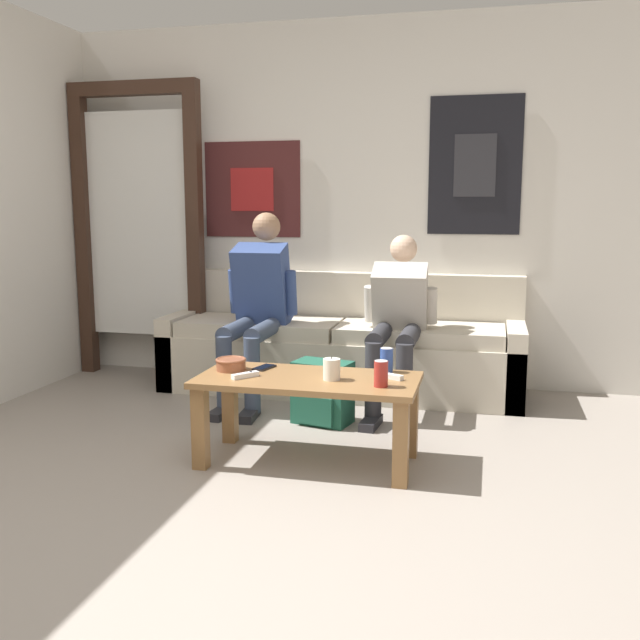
{
  "coord_description": "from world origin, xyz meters",
  "views": [
    {
      "loc": [
        1.17,
        -2.22,
        1.28
      ],
      "look_at": [
        0.25,
        1.61,
        0.64
      ],
      "focal_mm": 40.0,
      "sensor_mm": 36.0,
      "label": 1
    }
  ],
  "objects": [
    {
      "name": "ground_plane",
      "position": [
        0.0,
        0.0,
        0.0
      ],
      "size": [
        18.0,
        18.0,
        0.0
      ],
      "primitive_type": "plane",
      "color": "gray"
    },
    {
      "name": "wall_back",
      "position": [
        0.0,
        2.84,
        1.28
      ],
      "size": [
        10.0,
        0.07,
        2.55
      ],
      "color": "silver",
      "rests_on": "ground_plane"
    },
    {
      "name": "door_frame",
      "position": [
        -1.38,
        2.63,
        1.2
      ],
      "size": [
        1.0,
        0.1,
        2.15
      ],
      "color": "#382319",
      "rests_on": "ground_plane"
    },
    {
      "name": "couch",
      "position": [
        0.19,
        2.5,
        0.28
      ],
      "size": [
        2.44,
        0.68,
        0.8
      ],
      "color": "beige",
      "rests_on": "ground_plane"
    },
    {
      "name": "coffee_table",
      "position": [
        0.31,
        1.09,
        0.35
      ],
      "size": [
        1.09,
        0.52,
        0.44
      ],
      "color": "olive",
      "rests_on": "ground_plane"
    },
    {
      "name": "person_seated_adult",
      "position": [
        -0.3,
        2.16,
        0.66
      ],
      "size": [
        0.47,
        0.88,
        1.22
      ],
      "color": "#384256",
      "rests_on": "ground_plane"
    },
    {
      "name": "person_seated_teen",
      "position": [
        0.62,
        2.15,
        0.59
      ],
      "size": [
        0.47,
        0.89,
        1.08
      ],
      "color": "#2D2D33",
      "rests_on": "ground_plane"
    },
    {
      "name": "backpack",
      "position": [
        0.23,
        1.73,
        0.18
      ],
      "size": [
        0.37,
        0.28,
        0.37
      ],
      "color": "#1E5642",
      "rests_on": "ground_plane"
    },
    {
      "name": "ceramic_bowl",
      "position": [
        -0.11,
        1.14,
        0.47
      ],
      "size": [
        0.16,
        0.16,
        0.06
      ],
      "color": "brown",
      "rests_on": "coffee_table"
    },
    {
      "name": "pillar_candle",
      "position": [
        0.44,
        1.07,
        0.49
      ],
      "size": [
        0.08,
        0.08,
        0.12
      ],
      "color": "silver",
      "rests_on": "coffee_table"
    },
    {
      "name": "drink_can_blue",
      "position": [
        0.68,
        1.29,
        0.5
      ],
      "size": [
        0.07,
        0.07,
        0.12
      ],
      "color": "#28479E",
      "rests_on": "coffee_table"
    },
    {
      "name": "drink_can_red",
      "position": [
        0.69,
        0.99,
        0.5
      ],
      "size": [
        0.07,
        0.07,
        0.12
      ],
      "color": "maroon",
      "rests_on": "coffee_table"
    },
    {
      "name": "game_controller_near_left",
      "position": [
        0.71,
        1.15,
        0.45
      ],
      "size": [
        0.14,
        0.09,
        0.03
      ],
      "color": "white",
      "rests_on": "coffee_table"
    },
    {
      "name": "game_controller_near_right",
      "position": [
        0.02,
        1.01,
        0.45
      ],
      "size": [
        0.12,
        0.13,
        0.03
      ],
      "color": "white",
      "rests_on": "coffee_table"
    },
    {
      "name": "cell_phone",
      "position": [
        0.05,
        1.22,
        0.44
      ],
      "size": [
        0.1,
        0.15,
        0.01
      ],
      "color": "black",
      "rests_on": "coffee_table"
    }
  ]
}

